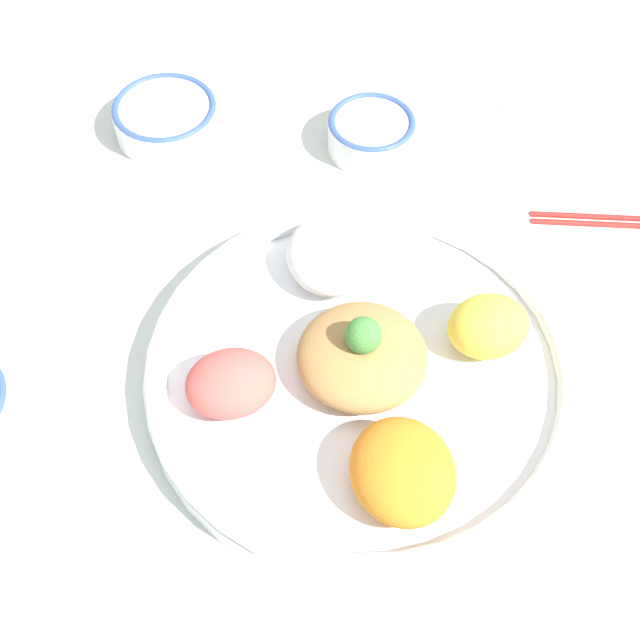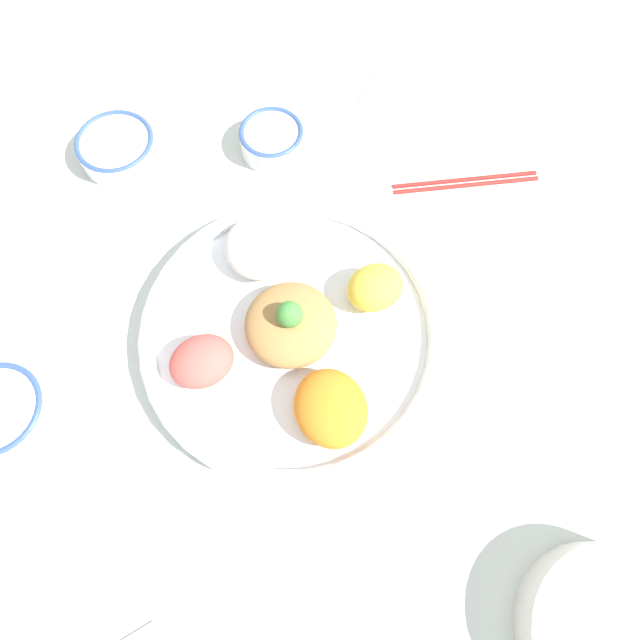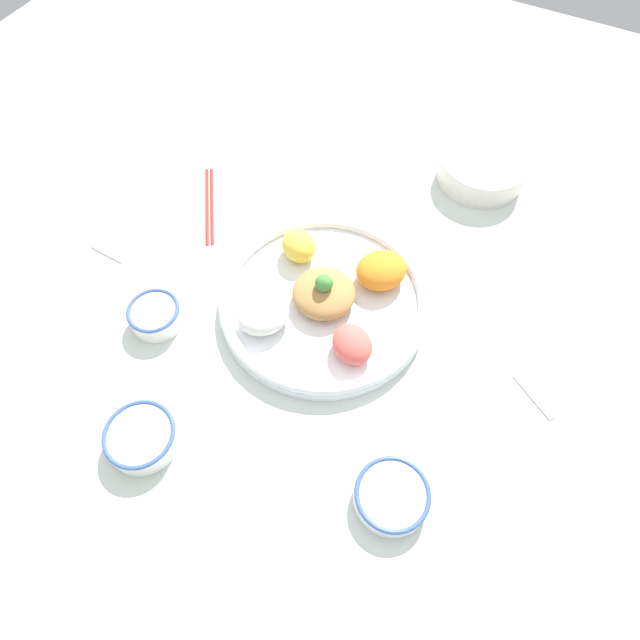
% 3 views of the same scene
% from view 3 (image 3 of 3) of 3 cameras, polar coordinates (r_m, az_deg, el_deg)
% --- Properties ---
extents(ground_plane, '(2.40, 2.40, 0.00)m').
position_cam_3_polar(ground_plane, '(0.97, -1.40, 0.55)').
color(ground_plane, silver).
extents(salad_platter, '(0.38, 0.38, 0.09)m').
position_cam_3_polar(salad_platter, '(0.96, 0.49, 2.31)').
color(salad_platter, white).
rests_on(salad_platter, ground_plane).
extents(sauce_bowl_red, '(0.11, 0.11, 0.04)m').
position_cam_3_polar(sauce_bowl_red, '(0.90, -18.52, -11.75)').
color(sauce_bowl_red, white).
rests_on(sauce_bowl_red, ground_plane).
extents(rice_bowl_blue, '(0.11, 0.11, 0.03)m').
position_cam_3_polar(rice_bowl_blue, '(0.84, 7.67, -18.09)').
color(rice_bowl_blue, white).
rests_on(rice_bowl_blue, ground_plane).
extents(sauce_bowl_dark, '(0.09, 0.09, 0.04)m').
position_cam_3_polar(sauce_bowl_dark, '(0.99, -17.18, 0.54)').
color(sauce_bowl_dark, white).
rests_on(sauce_bowl_dark, ground_plane).
extents(side_serving_bowl, '(0.18, 0.18, 0.06)m').
position_cam_3_polar(side_serving_bowl, '(1.22, 16.92, 15.30)').
color(side_serving_bowl, silver).
rests_on(side_serving_bowl, ground_plane).
extents(chopsticks_pair_near, '(0.13, 0.19, 0.01)m').
position_cam_3_polar(chopsticks_pair_near, '(1.16, -11.74, 11.98)').
color(chopsticks_pair_near, red).
rests_on(chopsticks_pair_near, ground_plane).
extents(serving_spoon_main, '(0.13, 0.09, 0.01)m').
position_cam_3_polar(serving_spoon_main, '(0.97, 20.34, -5.67)').
color(serving_spoon_main, silver).
rests_on(serving_spoon_main, ground_plane).
extents(serving_spoon_extra, '(0.12, 0.04, 0.01)m').
position_cam_3_polar(serving_spoon_extra, '(1.11, -20.35, 6.01)').
color(serving_spoon_extra, silver).
rests_on(serving_spoon_extra, ground_plane).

